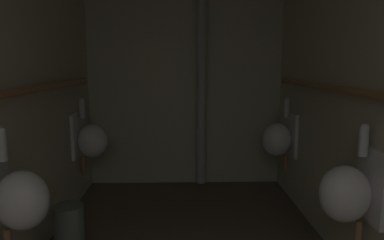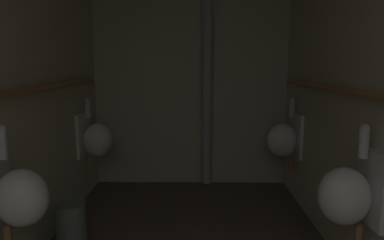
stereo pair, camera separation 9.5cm
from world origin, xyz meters
TOP-DOWN VIEW (x-y plane):
  - wall_back at (0.00, 4.32)m, footprint 2.31×0.06m
  - urinal_left_mid at (-0.95, 2.13)m, footprint 0.32×0.30m
  - urinal_left_far at (-0.95, 3.72)m, footprint 0.32×0.30m
  - urinal_right_mid at (0.95, 2.18)m, footprint 0.32×0.30m
  - urinal_right_far at (0.95, 3.73)m, footprint 0.32×0.30m
  - supply_pipe_right at (1.04, 2.12)m, footprint 0.06×3.68m
  - standpipe_back_wall at (0.18, 4.21)m, footprint 0.11×0.11m
  - waste_bin at (-0.86, 2.68)m, footprint 0.22×0.22m

SIDE VIEW (x-z plane):
  - waste_bin at x=-0.86m, z-range 0.00..0.38m
  - urinal_left_mid at x=-0.95m, z-range 0.27..1.02m
  - urinal_left_far at x=-0.95m, z-range 0.27..1.02m
  - urinal_right_mid at x=0.95m, z-range 0.27..1.02m
  - urinal_right_far at x=0.95m, z-range 0.27..1.02m
  - supply_pipe_right at x=1.04m, z-range 1.19..1.25m
  - wall_back at x=0.00m, z-range 0.00..2.48m
  - standpipe_back_wall at x=0.18m, z-range 0.02..2.46m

